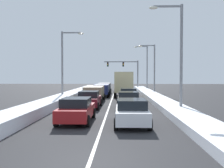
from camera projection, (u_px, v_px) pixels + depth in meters
ground_plane at (111, 102)px, 27.25m from camera, size 124.47×124.47×0.00m
lane_stripe_between_right_lane_and_center_lane at (112, 98)px, 32.04m from camera, size 0.14×52.66×0.01m
snow_bank_right_shoulder at (154, 97)px, 31.86m from camera, size 2.09×52.66×0.47m
snow_bank_left_shoulder at (71, 95)px, 32.19m from camera, size 2.02×52.66×0.74m
sedan_white_right_lane_nearest at (132, 112)px, 14.77m from camera, size 2.00×4.50×1.51m
sedan_black_right_lane_second at (128, 100)px, 21.71m from camera, size 2.00×4.50×1.51m
sedan_gray_right_lane_third at (128, 95)px, 27.39m from camera, size 2.00×4.50×1.51m
box_truck_right_lane_fourth at (123, 83)px, 34.52m from camera, size 2.53×7.20×3.36m
sedan_green_right_lane_fifth at (124, 88)px, 42.58m from camera, size 2.00×4.50×1.51m
sedan_red_center_lane_nearest at (77, 110)px, 15.68m from camera, size 2.00×4.50×1.51m
sedan_maroon_center_lane_second at (89, 99)px, 22.59m from camera, size 2.00×4.50×1.51m
suv_tan_center_lane_third at (94, 92)px, 28.54m from camera, size 2.16×4.90×1.67m
suv_navy_center_lane_fourth at (102, 89)px, 34.94m from camera, size 2.16×4.90×1.67m
suv_charcoal_center_lane_fifth at (104, 87)px, 41.32m from camera, size 2.16×4.90×1.67m
traffic_light_gantry at (127, 68)px, 55.71m from camera, size 7.54×0.47×6.20m
street_lamp_right_near at (177, 48)px, 19.74m from camera, size 2.66×0.36×8.41m
street_lamp_right_mid at (152, 64)px, 38.87m from camera, size 2.66×0.36×7.66m
street_lamp_right_far at (145, 64)px, 48.42m from camera, size 2.66×0.36×8.62m
street_lamp_left_mid at (65, 59)px, 29.38m from camera, size 2.66×0.36×8.00m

